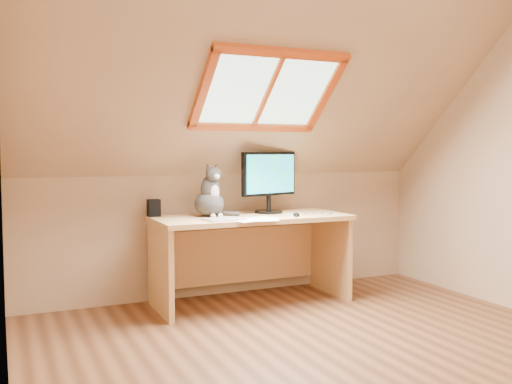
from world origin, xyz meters
TOP-DOWN VIEW (x-y plane):
  - ground at (0.00, 0.00)m, footprint 3.50×3.50m
  - room_shell at (0.00, -0.09)m, footprint 3.52×3.52m
  - desk at (0.02, 1.45)m, footprint 1.52×0.66m
  - monitor at (0.23, 1.48)m, footprint 0.53×0.23m
  - cat at (-0.29, 1.46)m, footprint 0.28×0.31m
  - desk_speaker at (-0.69, 1.63)m, footprint 0.09×0.09m
  - graphics_tablet at (-0.28, 1.19)m, footprint 0.30×0.23m
  - mouse at (0.31, 1.16)m, footprint 0.09×0.11m
  - papers at (0.00, 1.12)m, footprint 0.35×0.30m
  - cables at (0.47, 1.26)m, footprint 0.51×0.26m

SIDE VIEW (x-z plane):
  - ground at x=0.00m, z-range 0.00..0.00m
  - desk at x=0.02m, z-range 0.13..0.82m
  - papers at x=0.00m, z-range 0.69..0.70m
  - cables at x=0.47m, z-range 0.69..0.70m
  - graphics_tablet at x=-0.28m, z-range 0.69..0.70m
  - mouse at x=0.31m, z-range 0.69..0.72m
  - desk_speaker at x=-0.69m, z-range 0.69..0.82m
  - cat at x=-0.29m, z-range 0.63..1.05m
  - monitor at x=0.23m, z-range 0.73..1.22m
  - room_shell at x=0.00m, z-range 0.23..2.64m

